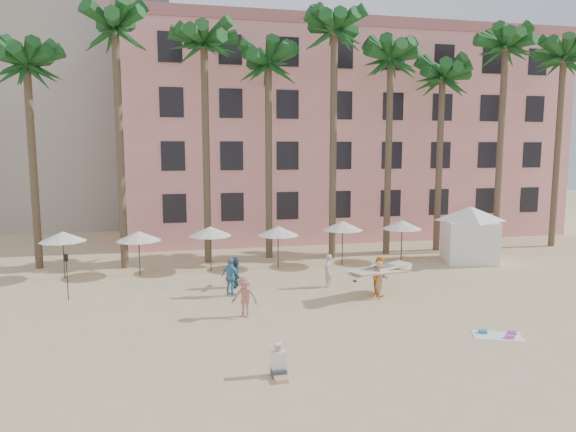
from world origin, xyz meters
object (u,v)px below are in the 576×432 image
Objects in this scene: cabana at (470,229)px; carrier_yellow at (380,277)px; carrier_white at (380,275)px; pink_hotel at (338,138)px.

cabana is 10.87m from carrier_yellow.
carrier_yellow is at bearing -143.46° from cabana.
carrier_white is at bearing 68.78° from carrier_yellow.
carrier_white reaches higher than carrier_yellow.
cabana is 1.72× the size of carrier_white.
carrier_yellow is (-8.69, -6.44, -1.04)m from cabana.
pink_hotel is 16.03m from cabana.
cabana reaches higher than carrier_yellow.
carrier_white is (-8.50, -5.95, -1.05)m from cabana.
cabana is 10.43m from carrier_white.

